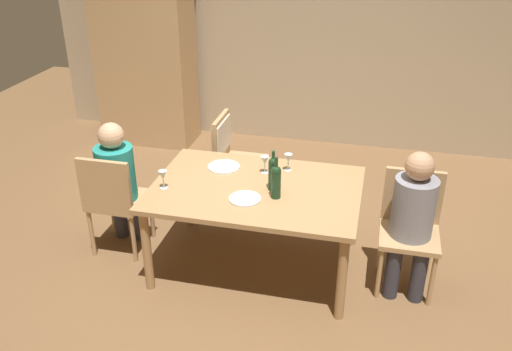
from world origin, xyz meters
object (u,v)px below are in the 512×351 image
object	(u,v)px
wine_bottle_dark_red	(276,181)
person_man_bearded	(413,215)
armoire_cabinet	(145,53)
dinner_plate_host	(245,199)
chair_far_left	(229,149)
wine_glass_near_left	(265,161)
wine_glass_centre	(163,176)
chair_left_end	(114,197)
wine_bottle_tall_green	(273,173)
handbag	(277,199)
dining_table	(256,196)
chair_right_end	(410,222)
dinner_plate_guest_left	(224,167)
person_woman_host	(118,177)
wine_glass_near_right	(288,159)

from	to	relation	value
wine_bottle_dark_red	person_man_bearded	bearing A→B (deg)	5.50
armoire_cabinet	dinner_plate_host	distance (m)	3.16
chair_far_left	person_man_bearded	xyz separation A→B (m)	(1.67, -0.96, 0.07)
wine_glass_near_left	wine_glass_centre	distance (m)	0.82
armoire_cabinet	chair_left_end	distance (m)	2.56
wine_bottle_tall_green	handbag	size ratio (longest dim) A/B	1.15
dining_table	chair_left_end	xyz separation A→B (m)	(-1.19, -0.09, -0.12)
chair_right_end	handbag	xyz separation A→B (m)	(-1.20, 0.85, -0.42)
dining_table	dinner_plate_guest_left	xyz separation A→B (m)	(-0.34, 0.27, 0.09)
person_man_bearded	dinner_plate_guest_left	distance (m)	1.56
chair_right_end	wine_bottle_dark_red	bearing A→B (deg)	11.80
chair_left_end	handbag	xyz separation A→B (m)	(1.17, 1.02, -0.42)
chair_right_end	dinner_plate_guest_left	size ratio (longest dim) A/B	3.47
wine_bottle_tall_green	wine_bottle_dark_red	bearing A→B (deg)	-68.18
chair_right_end	dinner_plate_guest_left	xyz separation A→B (m)	(-1.53, 0.18, 0.21)
dining_table	wine_glass_near_left	bearing A→B (deg)	87.09
chair_far_left	wine_glass_near_left	distance (m)	0.88
dinner_plate_host	handbag	xyz separation A→B (m)	(0.02, 1.15, -0.63)
person_woman_host	wine_glass_near_right	size ratio (longest dim) A/B	7.74
dinner_plate_host	dinner_plate_guest_left	size ratio (longest dim) A/B	0.91
dining_table	dinner_plate_guest_left	distance (m)	0.44
chair_left_end	dinner_plate_host	world-z (taller)	chair_left_end
dinner_plate_guest_left	wine_bottle_tall_green	bearing A→B (deg)	-30.43
dinner_plate_host	dinner_plate_guest_left	bearing A→B (deg)	122.42
wine_bottle_dark_red	wine_glass_near_right	xyz separation A→B (m)	(0.01, 0.46, -0.03)
person_woman_host	wine_glass_near_left	size ratio (longest dim) A/B	7.74
wine_bottle_tall_green	person_man_bearded	bearing A→B (deg)	-1.00
wine_bottle_dark_red	chair_far_left	bearing A→B (deg)	122.24
armoire_cabinet	handbag	distance (m)	2.54
chair_far_left	chair_left_end	bearing A→B (deg)	-34.37
chair_right_end	person_woman_host	xyz separation A→B (m)	(-2.37, -0.06, 0.13)
wine_glass_near_left	armoire_cabinet	bearing A→B (deg)	133.04
dining_table	wine_bottle_tall_green	size ratio (longest dim) A/B	4.99
dining_table	chair_right_end	distance (m)	1.19
wine_bottle_dark_red	dining_table	bearing A→B (deg)	145.86
person_man_bearded	dinner_plate_host	distance (m)	1.24
dining_table	dinner_plate_host	world-z (taller)	dinner_plate_host
armoire_cabinet	wine_glass_near_left	world-z (taller)	armoire_cabinet
chair_right_end	wine_glass_centre	bearing A→B (deg)	8.21
chair_right_end	person_woman_host	bearing A→B (deg)	1.48
wine_glass_near_left	dinner_plate_guest_left	bearing A→B (deg)	176.76
dining_table	wine_bottle_dark_red	size ratio (longest dim) A/B	4.91
wine_bottle_tall_green	handbag	bearing A→B (deg)	98.87
dining_table	person_man_bearded	size ratio (longest dim) A/B	1.40
dinner_plate_host	wine_glass_near_right	bearing A→B (deg)	67.94
dining_table	chair_left_end	size ratio (longest dim) A/B	1.75
armoire_cabinet	dining_table	distance (m)	3.02
dining_table	person_man_bearded	distance (m)	1.19
armoire_cabinet	wine_glass_near_right	bearing A→B (deg)	-43.17
dining_table	chair_far_left	world-z (taller)	chair_far_left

